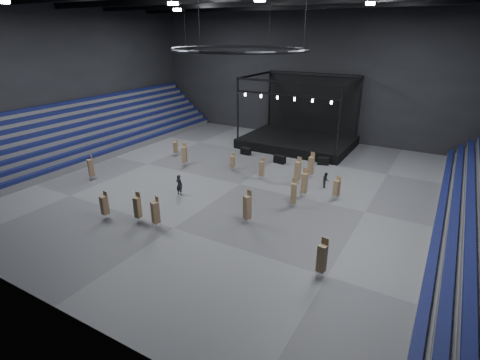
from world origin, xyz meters
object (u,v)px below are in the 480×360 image
Objects in this scene: chair_stack_10 at (91,168)px; chair_stack_1 at (138,207)px; chair_stack_0 at (311,165)px; chair_stack_5 at (298,170)px; chair_stack_11 at (155,212)px; chair_stack_13 at (262,168)px; chair_stack_3 at (184,154)px; chair_stack_6 at (304,182)px; crew_member at (326,180)px; stage at (300,135)px; chair_stack_9 at (247,207)px; flight_case_mid at (280,159)px; chair_stack_12 at (176,147)px; chair_stack_14 at (322,258)px; chair_stack_2 at (294,193)px; chair_stack_8 at (337,188)px; chair_stack_7 at (233,161)px; flight_case_left at (246,151)px; man_center at (179,185)px; flight_case_right at (323,161)px; chair_stack_4 at (104,205)px.

chair_stack_1 is at bearing 1.88° from chair_stack_10.
chair_stack_5 is at bearing -96.18° from chair_stack_0.
chair_stack_11 is 1.14× the size of chair_stack_13.
chair_stack_6 is (15.10, -1.39, 0.05)m from chair_stack_3.
crew_member is at bearing 22.47° from chair_stack_5.
stage is 23.53m from chair_stack_9.
stage reaches higher than chair_stack_6.
chair_stack_0 reaches higher than flight_case_mid.
chair_stack_14 is at bearing -7.35° from chair_stack_12.
flight_case_mid is 0.49× the size of chair_stack_5.
chair_stack_6 reaches higher than chair_stack_3.
chair_stack_1 is 0.95× the size of chair_stack_2.
crew_member is (6.99, -4.42, 0.31)m from flight_case_mid.
chair_stack_5 is at bearing 21.11° from chair_stack_12.
chair_stack_8 is (9.52, -14.93, -0.28)m from stage.
chair_stack_11 is (1.60, -14.35, 0.36)m from chair_stack_7.
chair_stack_5 is at bearing -12.94° from chair_stack_3.
chair_stack_3 is 1.21× the size of chair_stack_8.
flight_case_mid is 0.71× the size of chair_stack_7.
chair_stack_13 is (4.07, -0.83, 0.17)m from chair_stack_7.
chair_stack_6 is 2.95m from chair_stack_8.
chair_stack_10 is (-10.80, 4.37, 0.05)m from chair_stack_1.
stage is 8.50m from flight_case_left.
chair_stack_12 reaches higher than chair_stack_7.
stage is at bearing -97.67° from man_center.
chair_stack_3 is 0.98× the size of chair_stack_14.
man_center is (-8.31, 1.74, -0.46)m from chair_stack_9.
flight_case_mid is 5.67m from chair_stack_13.
flight_case_left is 10.98m from chair_stack_5.
flight_case_right is 25.63m from chair_stack_10.
chair_stack_4 is 1.18× the size of chair_stack_12.
chair_stack_1 is at bearing -157.72° from chair_stack_11.
chair_stack_1 is at bearing -166.96° from chair_stack_14.
chair_stack_3 is at bearing -120.06° from stage.
chair_stack_6 reaches higher than chair_stack_1.
flight_case_right is 0.64× the size of chair_stack_12.
chair_stack_6 reaches higher than flight_case_left.
chair_stack_0 is 2.88m from crew_member.
chair_stack_8 is (8.74, -6.75, 0.72)m from flight_case_mid.
chair_stack_4 is (2.45, -13.76, -0.12)m from chair_stack_3.
chair_stack_5 is at bearing 117.80° from chair_stack_6.
chair_stack_4 is 17.69m from chair_stack_6.
chair_stack_3 reaches higher than flight_case_mid.
chair_stack_14 is (23.79, -14.93, 0.33)m from chair_stack_12.
chair_stack_3 is 1.02× the size of chair_stack_11.
chair_stack_10 is at bearing -132.53° from chair_stack_7.
stage reaches higher than chair_stack_11.
chair_stack_4 reaches higher than chair_stack_12.
stage reaches higher than chair_stack_10.
chair_stack_1 is at bearing -86.74° from chair_stack_3.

